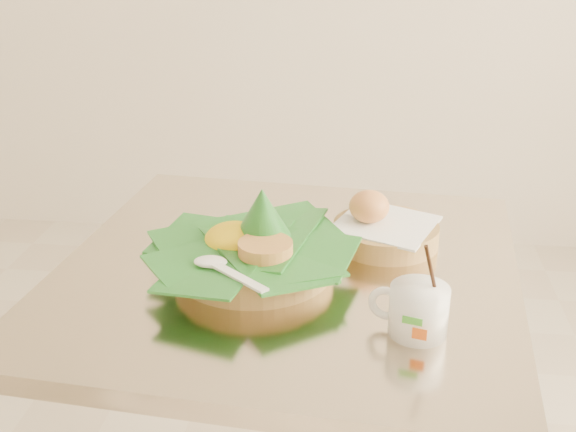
# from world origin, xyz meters

# --- Properties ---
(cafe_table) EXTENTS (0.76, 0.76, 0.75)m
(cafe_table) POSITION_xyz_m (0.10, 0.06, 0.53)
(cafe_table) COLOR gray
(cafe_table) RESTS_ON floor
(rice_basket) EXTENTS (0.30, 0.31, 0.15)m
(rice_basket) POSITION_xyz_m (0.05, 0.03, 0.79)
(rice_basket) COLOR tan
(rice_basket) RESTS_ON cafe_table
(bread_basket) EXTENTS (0.19, 0.19, 0.09)m
(bread_basket) POSITION_xyz_m (0.25, 0.16, 0.78)
(bread_basket) COLOR tan
(bread_basket) RESTS_ON cafe_table
(coffee_mug) EXTENTS (0.11, 0.08, 0.13)m
(coffee_mug) POSITION_xyz_m (0.29, -0.11, 0.79)
(coffee_mug) COLOR white
(coffee_mug) RESTS_ON cafe_table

